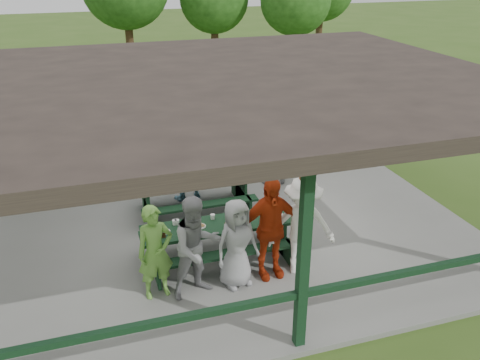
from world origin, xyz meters
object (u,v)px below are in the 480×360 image
object	(u,v)px
contestant_green	(155,252)
contestant_grey_left	(197,247)
spectator_lblue	(187,165)
contestant_grey_mid	(237,244)
picnic_table_far	(195,192)
picnic_table_near	(218,236)
pickup_truck	(210,99)
spectator_blue	(125,160)
farm_trailer	(87,98)
contestant_white_fedora	(302,226)
spectator_grey	(271,154)
contestant_red	(270,228)

from	to	relation	value
contestant_green	contestant_grey_left	world-z (taller)	contestant_grey_left
contestant_grey_left	spectator_lblue	size ratio (longest dim) A/B	1.08
contestant_grey_mid	picnic_table_far	bearing A→B (deg)	78.56
picnic_table_near	picnic_table_far	size ratio (longest dim) A/B	1.12
picnic_table_far	pickup_truck	bearing A→B (deg)	72.96
contestant_green	spectator_blue	xyz separation A→B (m)	(-0.06, 4.18, 0.05)
contestant_green	farm_trailer	xyz separation A→B (m)	(-0.70, 11.15, -0.24)
contestant_white_fedora	spectator_grey	bearing A→B (deg)	88.77
spectator_lblue	contestant_grey_left	bearing A→B (deg)	71.12
spectator_lblue	spectator_grey	bearing A→B (deg)	176.64
contestant_grey_left	farm_trailer	xyz separation A→B (m)	(-1.37, 11.30, -0.30)
contestant_grey_mid	contestant_red	distance (m)	0.65
contestant_grey_left	contestant_grey_mid	distance (m)	0.72
contestant_grey_left	contestant_white_fedora	xyz separation A→B (m)	(1.93, 0.07, 0.02)
pickup_truck	spectator_blue	bearing A→B (deg)	164.37
contestant_red	pickup_truck	size ratio (longest dim) A/B	0.36
picnic_table_near	spectator_blue	distance (m)	3.67
contestant_green	contestant_grey_left	size ratio (longest dim) A/B	0.92
picnic_table_far	contestant_grey_left	world-z (taller)	contestant_grey_left
picnic_table_near	contestant_green	bearing A→B (deg)	-148.52
contestant_green	contestant_grey_mid	xyz separation A→B (m)	(1.38, -0.10, -0.03)
spectator_lblue	picnic_table_far	bearing A→B (deg)	81.76
farm_trailer	contestant_white_fedora	bearing A→B (deg)	-58.20
picnic_table_far	spectator_grey	world-z (taller)	spectator_grey
contestant_grey_left	spectator_grey	bearing A→B (deg)	40.66
contestant_grey_left	contestant_white_fedora	bearing A→B (deg)	-11.49
contestant_green	spectator_grey	xyz separation A→B (m)	(3.45, 3.73, -0.05)
contestant_grey_left	pickup_truck	xyz separation A→B (m)	(2.74, 9.82, -0.27)
picnic_table_far	contestant_white_fedora	bearing A→B (deg)	-65.59
spectator_blue	spectator_grey	size ratio (longest dim) A/B	1.13
spectator_lblue	farm_trailer	size ratio (longest dim) A/B	0.41
contestant_grey_mid	spectator_blue	world-z (taller)	spectator_blue
picnic_table_far	contestant_grey_mid	size ratio (longest dim) A/B	1.54
pickup_truck	picnic_table_far	bearing A→B (deg)	179.62
contestant_red	picnic_table_far	bearing A→B (deg)	101.67
contestant_white_fedora	picnic_table_far	bearing A→B (deg)	125.90
spectator_lblue	spectator_blue	bearing A→B (deg)	-36.04
picnic_table_near	spectator_grey	size ratio (longest dim) A/B	1.78
contestant_grey_mid	contestant_green	bearing A→B (deg)	162.74
contestant_grey_mid	farm_trailer	world-z (taller)	contestant_grey_mid
spectator_grey	spectator_lblue	bearing A→B (deg)	8.16
spectator_grey	contestant_grey_left	bearing A→B (deg)	56.52
picnic_table_near	contestant_white_fedora	xyz separation A→B (m)	(1.32, -0.86, 0.46)
contestant_grey_left	contestant_white_fedora	world-z (taller)	contestant_white_fedora
contestant_green	farm_trailer	world-z (taller)	contestant_green
spectator_blue	contestant_green	bearing A→B (deg)	90.99
contestant_green	farm_trailer	size ratio (longest dim) A/B	0.41
contestant_white_fedora	spectator_lblue	distance (m)	3.82
picnic_table_near	picnic_table_far	distance (m)	2.00
picnic_table_far	contestant_white_fedora	xyz separation A→B (m)	(1.30, -2.86, 0.46)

